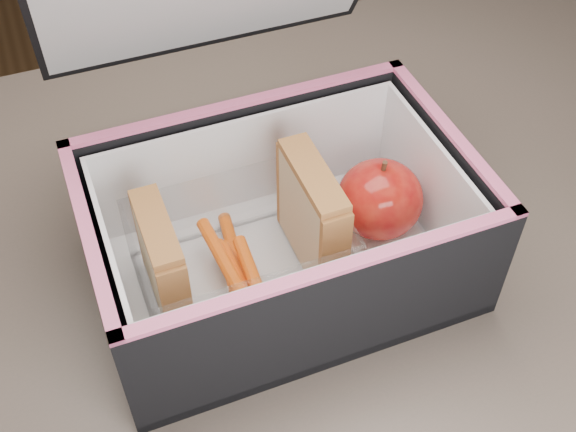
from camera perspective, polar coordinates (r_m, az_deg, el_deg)
name	(u,v)px	position (r m, az deg, el deg)	size (l,w,h in m)	color
kitchen_table	(249,336)	(0.73, -3.09, -9.43)	(1.20, 0.80, 0.75)	brown
lunch_bag	(279,219)	(0.61, -0.71, -0.26)	(0.32, 0.32, 0.30)	black
plastic_tub	(240,251)	(0.62, -3.81, -2.78)	(0.17, 0.12, 0.07)	white
sandwich_left	(163,262)	(0.60, -9.87, -3.61)	(0.02, 0.08, 0.09)	#D0B585
sandwich_right	(312,215)	(0.62, 1.90, 0.06)	(0.03, 0.09, 0.10)	#D0B585
carrot_sticks	(239,276)	(0.62, -3.89, -4.76)	(0.04, 0.15, 0.03)	#CF4D11
paper_napkin	(378,229)	(0.68, 7.11, -1.01)	(0.07, 0.07, 0.01)	white
red_apple	(380,199)	(0.65, 7.27, 1.33)	(0.09, 0.09, 0.08)	#8F0109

